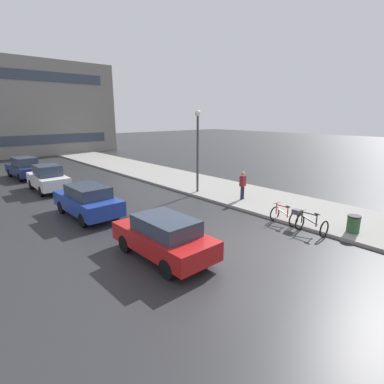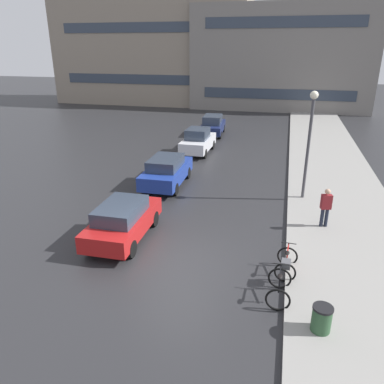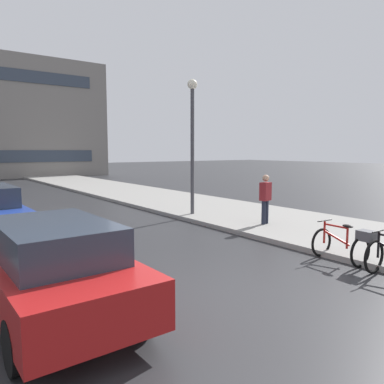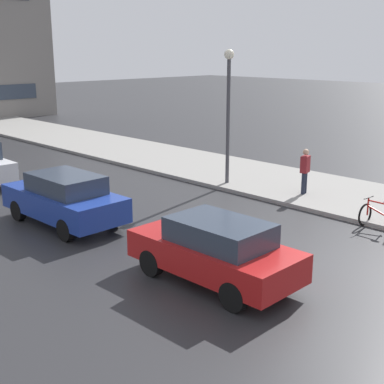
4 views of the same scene
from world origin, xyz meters
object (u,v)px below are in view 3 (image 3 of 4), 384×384
at_px(bicycle_second, 346,243).
at_px(pedestrian, 265,198).
at_px(car_red, 53,268).
at_px(streetlamp, 192,130).

xyz_separation_m(bicycle_second, pedestrian, (1.43, 3.77, 0.53)).
relative_size(car_red, streetlamp, 0.79).
bearing_deg(car_red, bicycle_second, -9.92).
bearing_deg(streetlamp, car_red, -139.93).
height_order(pedestrian, streetlamp, streetlamp).
bearing_deg(car_red, streetlamp, 40.07).
distance_m(bicycle_second, pedestrian, 4.06).
bearing_deg(streetlamp, pedestrian, -76.26).
relative_size(pedestrian, streetlamp, 0.34).
xyz_separation_m(pedestrian, streetlamp, (-0.74, 3.03, 2.30)).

